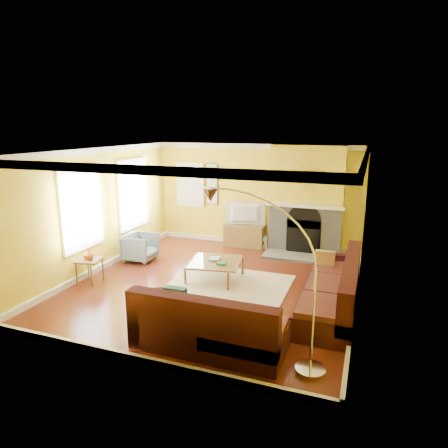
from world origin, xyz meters
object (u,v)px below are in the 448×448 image
at_px(arc_lamp, 265,282).
at_px(coffee_table, 215,270).
at_px(armchair, 140,247).
at_px(side_table, 90,271).
at_px(media_console, 245,235).
at_px(sectional_sofa, 264,286).

bearing_deg(arc_lamp, coffee_table, 123.67).
relative_size(coffee_table, arc_lamp, 0.44).
distance_m(armchair, side_table, 1.59).
distance_m(coffee_table, armchair, 2.20).
bearing_deg(armchair, side_table, 169.01).
height_order(coffee_table, media_console, media_console).
bearing_deg(side_table, media_console, 58.09).
bearing_deg(arc_lamp, armchair, 141.04).
distance_m(coffee_table, side_table, 2.57).
height_order(sectional_sofa, armchair, sectional_sofa).
relative_size(media_console, arc_lamp, 0.45).
relative_size(coffee_table, media_console, 0.97).
bearing_deg(side_table, arc_lamp, -20.81).
bearing_deg(armchair, media_console, -48.32).
height_order(coffee_table, armchair, armchair).
distance_m(sectional_sofa, armchair, 3.80).
distance_m(armchair, arc_lamp, 5.04).
bearing_deg(sectional_sofa, media_console, 112.19).
height_order(sectional_sofa, side_table, sectional_sofa).
height_order(coffee_table, side_table, side_table).
xyz_separation_m(sectional_sofa, side_table, (-3.67, 0.00, -0.20)).
bearing_deg(coffee_table, armchair, 166.24).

